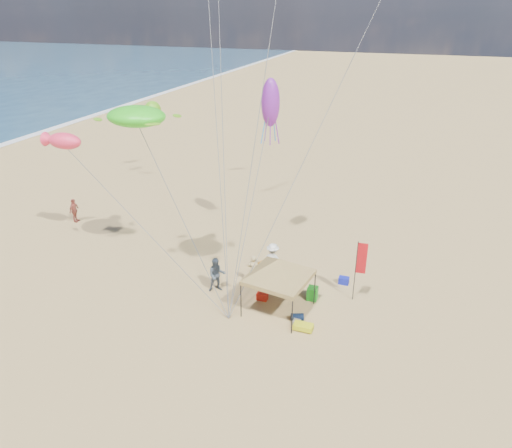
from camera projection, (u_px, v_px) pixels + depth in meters
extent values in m
plane|color=tan|center=(235.00, 327.00, 22.00)|extent=(280.00, 280.00, 0.00)
cylinder|color=black|center=(267.00, 275.00, 24.51)|extent=(0.05, 0.05, 1.78)
cylinder|color=black|center=(315.00, 289.00, 23.35)|extent=(0.05, 0.05, 1.78)
cylinder|color=black|center=(241.00, 301.00, 22.39)|extent=(0.05, 0.05, 1.78)
cylinder|color=black|center=(292.00, 317.00, 21.23)|extent=(0.05, 0.05, 1.78)
cube|color=olive|center=(279.00, 277.00, 22.45)|extent=(3.15, 3.15, 0.21)
pyramid|color=olive|center=(279.00, 259.00, 22.03)|extent=(5.32, 5.32, 0.89)
cylinder|color=black|center=(355.00, 271.00, 23.38)|extent=(0.04, 0.04, 3.32)
cube|color=#B40E15|center=(362.00, 258.00, 23.00)|extent=(0.49, 0.06, 1.66)
cube|color=red|center=(262.00, 296.00, 24.00)|extent=(0.54, 0.38, 0.38)
cube|color=#151EAC|center=(344.00, 280.00, 25.37)|extent=(0.54, 0.38, 0.38)
cylinder|color=#0B1832|center=(297.00, 317.00, 22.42)|extent=(0.69, 0.54, 0.36)
cylinder|color=#CC720B|center=(260.00, 265.00, 26.92)|extent=(0.54, 0.69, 0.36)
cube|color=#198D1A|center=(312.00, 293.00, 23.95)|extent=(0.50, 0.50, 0.70)
cube|color=gold|center=(256.00, 277.00, 25.39)|extent=(0.50, 0.50, 0.70)
cube|color=gray|center=(297.00, 323.00, 22.08)|extent=(0.34, 0.30, 0.28)
cube|color=#C1C515|center=(303.00, 327.00, 21.73)|extent=(0.90, 0.50, 0.24)
imported|color=tan|center=(253.00, 270.00, 25.03)|extent=(0.74, 0.61, 1.74)
imported|color=#3A444F|center=(217.00, 275.00, 24.44)|extent=(1.15, 1.07, 1.88)
imported|color=silver|center=(273.00, 259.00, 25.89)|extent=(1.23, 0.71, 1.91)
imported|color=#AA5241|center=(74.00, 210.00, 32.33)|extent=(0.52, 1.03, 1.69)
ellipsoid|color=#30DA1E|center=(136.00, 116.00, 22.44)|extent=(3.41, 2.99, 0.97)
ellipsoid|color=#FF3156|center=(65.00, 141.00, 26.05)|extent=(2.28, 1.64, 0.92)
ellipsoid|color=purple|center=(271.00, 103.00, 26.17)|extent=(1.32, 1.32, 2.69)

